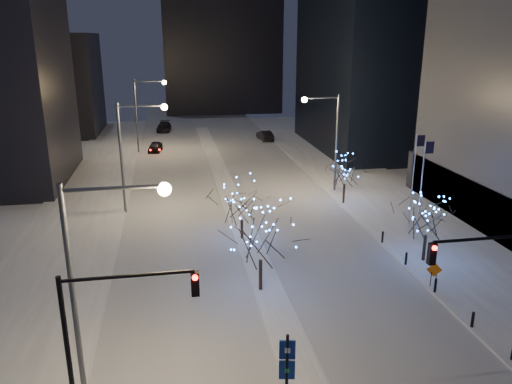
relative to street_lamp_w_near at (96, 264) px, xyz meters
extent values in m
cube|color=silver|center=(8.94, 33.00, -6.49)|extent=(20.00, 130.00, 0.02)
cube|color=white|center=(8.94, 28.00, -6.42)|extent=(2.00, 80.00, 0.15)
cube|color=white|center=(23.94, 18.00, -6.42)|extent=(10.00, 90.00, 0.15)
cube|color=white|center=(-5.06, 18.00, -6.42)|extent=(8.00, 90.00, 0.15)
cube|color=black|center=(-17.06, 68.00, 1.50)|extent=(18.00, 16.00, 16.00)
cube|color=black|center=(14.94, 90.00, 14.50)|extent=(24.00, 14.00, 42.00)
cylinder|color=#595E66|center=(-1.06, 0.00, -1.50)|extent=(0.24, 0.24, 10.00)
cylinder|color=#595E66|center=(0.94, 0.00, 3.20)|extent=(4.00, 0.16, 0.16)
sphere|color=#FFC77F|center=(2.94, 0.00, 3.05)|extent=(0.56, 0.56, 0.56)
cylinder|color=#595E66|center=(-1.06, 25.00, -1.50)|extent=(0.24, 0.24, 10.00)
cylinder|color=#595E66|center=(0.94, 25.00, 3.20)|extent=(4.00, 0.16, 0.16)
sphere|color=#FFC77F|center=(2.94, 25.00, 3.05)|extent=(0.56, 0.56, 0.56)
cylinder|color=#595E66|center=(-1.06, 50.00, -1.50)|extent=(0.24, 0.24, 10.00)
cylinder|color=#595E66|center=(0.94, 50.00, 3.20)|extent=(4.00, 0.16, 0.16)
sphere|color=#FFC77F|center=(2.94, 50.00, 3.05)|extent=(0.56, 0.56, 0.56)
cylinder|color=#595E66|center=(19.94, 28.00, -1.50)|extent=(0.24, 0.24, 10.00)
cylinder|color=#595E66|center=(18.19, 28.00, 3.20)|extent=(3.50, 0.16, 0.16)
sphere|color=#FFC77F|center=(16.44, 28.00, 3.05)|extent=(0.56, 0.56, 0.56)
cylinder|color=black|center=(-1.06, -2.00, -3.00)|extent=(0.20, 0.20, 7.00)
cylinder|color=black|center=(1.44, -2.00, 0.30)|extent=(5.00, 0.14, 0.14)
cube|color=black|center=(3.94, -2.00, -0.25)|extent=(0.32, 0.28, 1.00)
sphere|color=#FF0C05|center=(3.94, -2.18, 0.10)|extent=(0.22, 0.22, 0.22)
cylinder|color=black|center=(16.94, -1.00, 0.30)|extent=(5.00, 0.14, 0.14)
cube|color=black|center=(14.44, -1.00, -0.25)|extent=(0.32, 0.28, 1.00)
sphere|color=#FF0C05|center=(14.44, -1.18, 0.10)|extent=(0.22, 0.22, 0.22)
cylinder|color=silver|center=(21.94, 14.00, -2.35)|extent=(0.10, 0.10, 8.00)
cube|color=black|center=(22.29, 14.00, 1.05)|extent=(0.70, 0.03, 0.90)
cylinder|color=silver|center=(22.54, 16.50, -2.35)|extent=(0.10, 0.10, 8.00)
cube|color=black|center=(22.89, 16.50, 1.05)|extent=(0.70, 0.03, 0.90)
cylinder|color=black|center=(19.14, 2.00, -5.90)|extent=(0.16, 0.16, 0.90)
cylinder|color=black|center=(19.14, 6.00, -5.90)|extent=(0.16, 0.16, 0.90)
cylinder|color=black|center=(19.14, 10.00, -5.90)|extent=(0.16, 0.16, 0.90)
cylinder|color=black|center=(19.14, 14.00, -5.90)|extent=(0.16, 0.16, 0.90)
imported|color=black|center=(1.21, 50.36, -5.81)|extent=(2.26, 4.26, 1.38)
imported|color=black|center=(17.94, 55.79, -5.75)|extent=(2.11, 4.68, 1.49)
imported|color=black|center=(2.42, 66.28, -5.72)|extent=(2.67, 5.54, 1.56)
cylinder|color=black|center=(8.44, 8.24, -5.34)|extent=(0.22, 0.22, 2.01)
cylinder|color=black|center=(8.51, 16.74, -5.58)|extent=(0.22, 0.22, 1.53)
cylinder|color=black|center=(20.71, 10.48, -5.40)|extent=(0.22, 0.22, 1.89)
cylinder|color=black|center=(19.44, 23.77, -5.41)|extent=(0.22, 0.22, 1.87)
cylinder|color=black|center=(7.59, -2.40, -4.60)|extent=(0.13, 0.13, 3.80)
cube|color=navy|center=(7.59, -2.40, -3.41)|extent=(0.68, 0.22, 0.87)
cube|color=navy|center=(7.59, -2.40, -4.38)|extent=(0.68, 0.22, 0.87)
cylinder|color=black|center=(19.23, 6.75, -5.87)|extent=(0.05, 0.05, 0.97)
cylinder|color=black|center=(19.58, 6.75, -5.87)|extent=(0.05, 0.05, 0.97)
cube|color=orange|center=(19.41, 6.75, -5.21)|extent=(0.97, 0.29, 0.99)
camera|label=1|loc=(3.25, -19.59, 8.94)|focal=35.00mm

